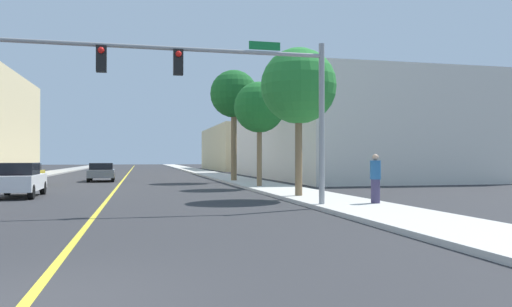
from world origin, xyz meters
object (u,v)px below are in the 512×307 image
traffic_signal_mast (227,81)px  palm_far (234,95)px  palm_mid (259,108)px  palm_near (299,87)px  car_white (18,180)px  pedestrian (375,179)px  car_yellow (25,174)px  car_gray (101,172)px

traffic_signal_mast → palm_far: size_ratio=1.30×
palm_mid → palm_far: palm_far is taller
traffic_signal_mast → palm_near: bearing=45.5°
car_white → pedestrian: (13.53, -7.84, 0.23)m
palm_mid → car_yellow: 15.76m
palm_near → car_gray: (-9.51, 18.92, -4.11)m
car_gray → car_white: car_white is taller
palm_near → pedestrian: palm_near is taller
traffic_signal_mast → pedestrian: bearing=-1.7°
palm_near → palm_far: (0.02, 15.11, 1.55)m
traffic_signal_mast → pedestrian: size_ratio=5.96×
traffic_signal_mast → palm_far: 19.47m
palm_near → car_yellow: palm_near is taller
pedestrian → traffic_signal_mast: bearing=-82.0°
car_gray → pedestrian: bearing=-66.4°
palm_mid → car_gray: (-9.61, 11.36, -3.95)m
car_yellow → pedestrian: 23.57m
traffic_signal_mast → car_gray: 23.77m
traffic_signal_mast → palm_mid: palm_mid is taller
car_gray → pedestrian: pedestrian is taller
palm_far → car_white: bearing=-136.7°
palm_near → car_white: 13.20m
palm_far → car_yellow: palm_far is taller
palm_far → palm_mid: bearing=-89.4°
car_gray → car_white: 15.31m
palm_far → car_white: 17.40m
palm_near → pedestrian: (1.55, -4.03, -3.81)m
palm_far → pedestrian: size_ratio=4.59×
traffic_signal_mast → palm_far: bearing=78.6°
traffic_signal_mast → car_yellow: traffic_signal_mast is taller
car_yellow → car_gray: car_yellow is taller
traffic_signal_mast → car_yellow: size_ratio=2.60×
traffic_signal_mast → car_gray: (-5.71, 22.79, -3.61)m
pedestrian → car_yellow: bearing=-129.7°
palm_mid → palm_far: (-0.08, 7.55, 1.70)m
palm_mid → pedestrian: palm_mid is taller
palm_mid → palm_near: bearing=-90.8°
traffic_signal_mast → palm_near: 5.44m
traffic_signal_mast → car_white: size_ratio=2.52×
palm_mid → car_white: bearing=-162.8°
palm_far → car_yellow: (-13.82, -1.25, -5.65)m
palm_far → palm_near: bearing=-90.1°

